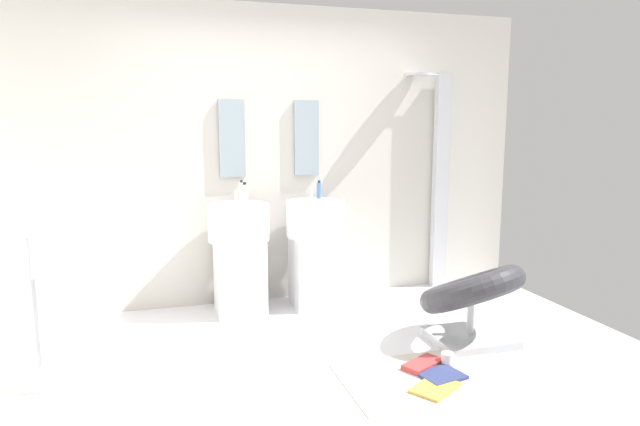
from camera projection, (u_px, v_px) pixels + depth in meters
ground_plane at (322, 374)px, 3.62m from camera, size 4.80×3.60×0.04m
rear_partition at (269, 156)px, 4.97m from camera, size 4.80×0.10×2.60m
pedestal_sink_left at (239, 253)px, 4.66m from camera, size 0.51×0.51×1.03m
pedestal_sink_right at (316, 248)px, 4.85m from camera, size 0.51×0.51×1.03m
vanity_mirror_left at (232, 139)px, 4.79m from camera, size 0.22×0.03×0.66m
vanity_mirror_right at (306, 138)px, 4.97m from camera, size 0.22×0.03×0.66m
shower_column at (439, 177)px, 5.36m from camera, size 0.49×0.24×2.05m
lounge_chair at (471, 296)px, 4.06m from camera, size 1.05×1.05×0.65m
towel_rack at (62, 290)px, 3.26m from camera, size 0.37×0.22×0.95m
area_rug at (430, 377)px, 3.53m from camera, size 1.11×0.71×0.01m
magazine_navy at (441, 375)px, 3.52m from camera, size 0.30×0.27×0.02m
magazine_red at (423, 364)px, 3.66m from camera, size 0.32×0.26×0.04m
magazine_ochre at (435, 388)px, 3.36m from camera, size 0.36×0.33×0.02m
coffee_mug at (447, 359)px, 3.68m from camera, size 0.08×0.08×0.09m
soap_bottle_clear at (242, 191)px, 4.77m from camera, size 0.04×0.04×0.18m
soap_bottle_blue at (319, 190)px, 4.94m from camera, size 0.04×0.04×0.16m
soap_bottle_white at (245, 195)px, 4.48m from camera, size 0.05×0.05×0.19m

